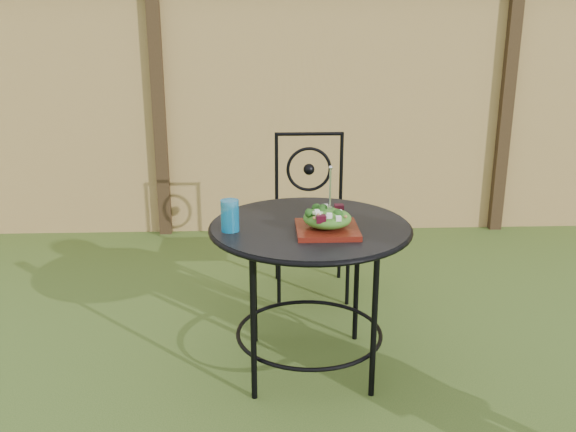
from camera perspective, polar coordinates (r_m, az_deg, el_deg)
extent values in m
plane|color=#294616|center=(3.15, 8.26, -13.97)|extent=(60.00, 60.00, 0.00)
cube|color=tan|center=(4.92, 4.06, 8.90)|extent=(8.00, 0.05, 1.80)
cube|color=black|center=(4.89, -11.38, 9.14)|extent=(0.09, 0.09, 1.90)
cube|color=black|center=(5.17, 18.78, 9.01)|extent=(0.09, 0.09, 1.90)
cylinder|color=black|center=(2.91, 1.99, -0.93)|extent=(0.90, 0.90, 0.02)
torus|color=black|center=(2.91, 1.99, -1.04)|extent=(0.92, 0.92, 0.02)
torus|color=black|center=(3.12, 1.88, -10.30)|extent=(0.70, 0.70, 0.02)
cylinder|color=black|center=(3.31, 6.12, -5.38)|extent=(0.03, 0.03, 0.71)
cylinder|color=black|center=(3.27, -3.02, -5.56)|extent=(0.03, 0.03, 0.71)
cylinder|color=black|center=(2.80, -3.10, -9.76)|extent=(0.03, 0.03, 0.71)
cylinder|color=black|center=(2.84, 7.67, -9.48)|extent=(0.03, 0.03, 0.71)
cube|color=black|center=(3.83, 2.07, -0.49)|extent=(0.46, 0.46, 0.03)
cylinder|color=black|center=(3.92, 1.91, 7.30)|extent=(0.42, 0.02, 0.02)
torus|color=black|center=(3.96, 1.88, 4.17)|extent=(0.28, 0.02, 0.28)
cylinder|color=black|center=(3.71, -0.82, -4.88)|extent=(0.02, 0.02, 0.44)
cylinder|color=black|center=(3.75, 5.33, -4.76)|extent=(0.02, 0.02, 0.44)
cylinder|color=black|center=(4.09, -0.98, -2.74)|extent=(0.02, 0.02, 0.44)
cylinder|color=black|center=(4.12, 4.60, -2.65)|extent=(0.02, 0.02, 0.44)
cylinder|color=black|center=(3.96, -1.02, 3.86)|extent=(0.02, 0.02, 0.50)
cylinder|color=black|center=(3.98, 4.75, 3.91)|extent=(0.02, 0.02, 0.50)
cube|color=#460F0A|center=(2.80, 3.49, -1.21)|extent=(0.27, 0.27, 0.02)
ellipsoid|color=#235614|center=(2.79, 3.51, -0.20)|extent=(0.21, 0.21, 0.08)
cylinder|color=silver|center=(2.75, 3.77, 2.38)|extent=(0.01, 0.01, 0.18)
cylinder|color=#0D6DA0|center=(2.81, -5.19, 0.04)|extent=(0.08, 0.08, 0.14)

